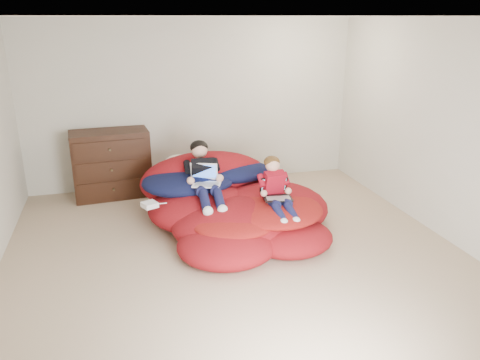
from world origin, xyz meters
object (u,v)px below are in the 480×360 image
object	(u,v)px
older_boy	(204,174)
younger_boy	(276,187)
dresser	(111,164)
beanbag_pile	(233,206)
laptop_black	(276,192)
laptop_white	(206,179)

from	to	relation	value
older_boy	younger_boy	bearing A→B (deg)	-37.45
dresser	beanbag_pile	distance (m)	2.08
dresser	older_boy	world-z (taller)	older_boy
dresser	older_boy	size ratio (longest dim) A/B	1.01
dresser	laptop_black	size ratio (longest dim) A/B	3.01
beanbag_pile	laptop_white	distance (m)	0.49
older_boy	dresser	bearing A→B (deg)	130.39
dresser	older_boy	bearing A→B (deg)	-49.61
laptop_white	dresser	bearing A→B (deg)	128.50
laptop_white	laptop_black	world-z (taller)	laptop_white
beanbag_pile	laptop_black	xyz separation A→B (m)	(0.43, -0.38, 0.28)
older_boy	laptop_black	distance (m)	0.95
older_boy	younger_boy	xyz separation A→B (m)	(0.75, -0.57, -0.05)
older_boy	laptop_black	xyz separation A→B (m)	(0.75, -0.57, -0.12)
laptop_black	laptop_white	bearing A→B (deg)	147.47
older_boy	beanbag_pile	bearing A→B (deg)	-29.76
younger_boy	dresser	bearing A→B (deg)	134.69
laptop_white	laptop_black	bearing A→B (deg)	-32.53
beanbag_pile	younger_boy	distance (m)	0.67
younger_boy	laptop_white	bearing A→B (deg)	147.21
beanbag_pile	laptop_black	distance (m)	0.64
beanbag_pile	older_boy	distance (m)	0.54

